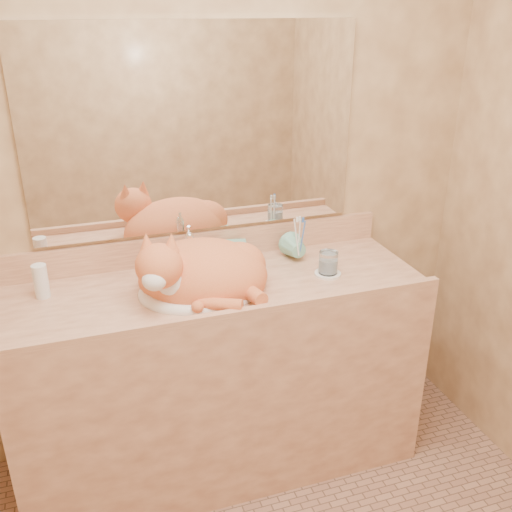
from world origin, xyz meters
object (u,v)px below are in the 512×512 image
object	(u,v)px
sink_basin	(201,273)
soap_dispenser	(238,248)
vanity_counter	(220,377)
cat	(198,270)
water_glass	(328,263)
toothbrush_cup	(299,252)

from	to	relation	value
sink_basin	soap_dispenser	world-z (taller)	soap_dispenser
vanity_counter	cat	size ratio (longest dim) A/B	3.26
vanity_counter	soap_dispenser	bearing A→B (deg)	43.49
vanity_counter	water_glass	bearing A→B (deg)	-6.44
sink_basin	soap_dispenser	distance (m)	0.23
soap_dispenser	water_glass	xyz separation A→B (m)	(0.32, -0.16, -0.04)
vanity_counter	soap_dispenser	world-z (taller)	soap_dispenser
cat	toothbrush_cup	distance (m)	0.47
sink_basin	soap_dispenser	xyz separation A→B (m)	(0.18, 0.13, 0.02)
toothbrush_cup	water_glass	distance (m)	0.16
sink_basin	soap_dispenser	bearing A→B (deg)	29.06
vanity_counter	cat	bearing A→B (deg)	-162.07
vanity_counter	toothbrush_cup	bearing A→B (deg)	13.93
sink_basin	water_glass	distance (m)	0.51
soap_dispenser	water_glass	distance (m)	0.36
sink_basin	cat	size ratio (longest dim) A/B	0.94
vanity_counter	soap_dispenser	xyz separation A→B (m)	(0.12, 0.11, 0.52)
soap_dispenser	water_glass	bearing A→B (deg)	-14.30
water_glass	toothbrush_cup	bearing A→B (deg)	114.47
sink_basin	cat	distance (m)	0.02
sink_basin	cat	world-z (taller)	cat
cat	soap_dispenser	world-z (taller)	cat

